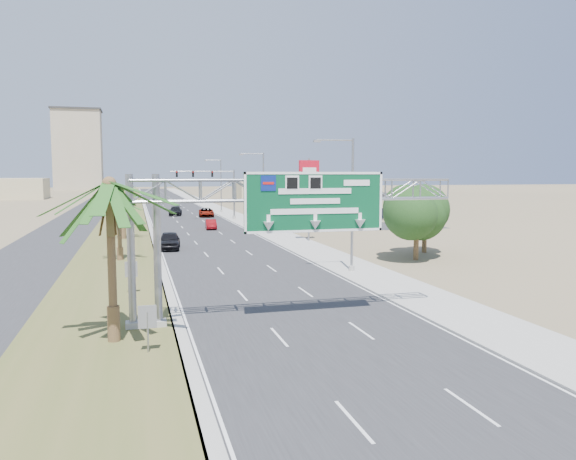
{
  "coord_description": "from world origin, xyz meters",
  "views": [
    {
      "loc": [
        -8.15,
        -17.09,
        7.43
      ],
      "look_at": [
        0.24,
        13.65,
        4.2
      ],
      "focal_mm": 35.0,
      "sensor_mm": 36.0,
      "label": 1
    }
  ],
  "objects_px": {
    "pole_sign_blue": "(254,184)",
    "signal_mast": "(222,189)",
    "palm_near": "(109,185)",
    "car_mid_lane": "(211,224)",
    "car_right_lane": "(206,212)",
    "store_building": "(334,208)",
    "car_left_lane": "(169,241)",
    "pole_sign_red_near": "(309,176)",
    "car_far": "(175,211)",
    "pole_sign_red_far": "(250,183)",
    "sign_gantry": "(283,201)"
  },
  "relations": [
    {
      "from": "pole_sign_blue",
      "to": "signal_mast",
      "type": "bearing_deg",
      "value": 126.98
    },
    {
      "from": "palm_near",
      "to": "car_mid_lane",
      "type": "xyz_separation_m",
      "value": [
        10.7,
        49.27,
        -6.28
      ]
    },
    {
      "from": "car_right_lane",
      "to": "pole_sign_blue",
      "type": "distance_m",
      "value": 14.62
    },
    {
      "from": "signal_mast",
      "to": "store_building",
      "type": "relative_size",
      "value": 0.57
    },
    {
      "from": "car_left_lane",
      "to": "car_mid_lane",
      "type": "distance_m",
      "value": 19.84
    },
    {
      "from": "signal_mast",
      "to": "palm_near",
      "type": "bearing_deg",
      "value": -102.66
    },
    {
      "from": "palm_near",
      "to": "car_left_lane",
      "type": "bearing_deg",
      "value": 82.22
    },
    {
      "from": "car_left_lane",
      "to": "pole_sign_red_near",
      "type": "relative_size",
      "value": 0.56
    },
    {
      "from": "car_far",
      "to": "store_building",
      "type": "bearing_deg",
      "value": -29.51
    },
    {
      "from": "store_building",
      "to": "car_right_lane",
      "type": "distance_m",
      "value": 22.55
    },
    {
      "from": "pole_sign_blue",
      "to": "pole_sign_red_far",
      "type": "distance_m",
      "value": 14.26
    },
    {
      "from": "palm_near",
      "to": "pole_sign_red_near",
      "type": "distance_m",
      "value": 38.19
    },
    {
      "from": "sign_gantry",
      "to": "signal_mast",
      "type": "relative_size",
      "value": 1.63
    },
    {
      "from": "pole_sign_blue",
      "to": "pole_sign_red_far",
      "type": "xyz_separation_m",
      "value": [
        2.19,
        14.09,
        -0.08
      ]
    },
    {
      "from": "store_building",
      "to": "car_far",
      "type": "bearing_deg",
      "value": 143.73
    },
    {
      "from": "store_building",
      "to": "pole_sign_red_far",
      "type": "bearing_deg",
      "value": 125.78
    },
    {
      "from": "pole_sign_blue",
      "to": "pole_sign_red_far",
      "type": "relative_size",
      "value": 1.07
    },
    {
      "from": "signal_mast",
      "to": "pole_sign_red_near",
      "type": "relative_size",
      "value": 1.14
    },
    {
      "from": "car_mid_lane",
      "to": "pole_sign_red_far",
      "type": "bearing_deg",
      "value": 70.64
    },
    {
      "from": "signal_mast",
      "to": "pole_sign_blue",
      "type": "distance_m",
      "value": 6.97
    },
    {
      "from": "car_left_lane",
      "to": "car_right_lane",
      "type": "distance_m",
      "value": 41.28
    },
    {
      "from": "signal_mast",
      "to": "sign_gantry",
      "type": "bearing_deg",
      "value": -95.74
    },
    {
      "from": "signal_mast",
      "to": "car_far",
      "type": "xyz_separation_m",
      "value": [
        -6.52,
        11.16,
        -4.08
      ]
    },
    {
      "from": "palm_near",
      "to": "signal_mast",
      "type": "distance_m",
      "value": 65.6
    },
    {
      "from": "car_left_lane",
      "to": "car_right_lane",
      "type": "bearing_deg",
      "value": 83.66
    },
    {
      "from": "car_left_lane",
      "to": "pole_sign_red_near",
      "type": "xyz_separation_m",
      "value": [
        15.08,
        2.45,
        6.24
      ]
    },
    {
      "from": "pole_sign_red_far",
      "to": "palm_near",
      "type": "bearing_deg",
      "value": -105.95
    },
    {
      "from": "sign_gantry",
      "to": "signal_mast",
      "type": "xyz_separation_m",
      "value": [
        6.23,
        62.05,
        -1.21
      ]
    },
    {
      "from": "palm_near",
      "to": "signal_mast",
      "type": "bearing_deg",
      "value": 77.34
    },
    {
      "from": "palm_near",
      "to": "signal_mast",
      "type": "height_order",
      "value": "palm_near"
    },
    {
      "from": "sign_gantry",
      "to": "store_building",
      "type": "distance_m",
      "value": 60.77
    },
    {
      "from": "sign_gantry",
      "to": "pole_sign_red_far",
      "type": "relative_size",
      "value": 2.31
    },
    {
      "from": "pole_sign_red_near",
      "to": "pole_sign_red_far",
      "type": "distance_m",
      "value": 39.6
    },
    {
      "from": "car_right_lane",
      "to": "pole_sign_red_far",
      "type": "height_order",
      "value": "pole_sign_red_far"
    },
    {
      "from": "car_mid_lane",
      "to": "pole_sign_red_far",
      "type": "height_order",
      "value": "pole_sign_red_far"
    },
    {
      "from": "car_far",
      "to": "palm_near",
      "type": "bearing_deg",
      "value": -89.2
    },
    {
      "from": "pole_sign_red_near",
      "to": "pole_sign_blue",
      "type": "distance_m",
      "value": 25.51
    },
    {
      "from": "car_mid_lane",
      "to": "car_far",
      "type": "xyz_separation_m",
      "value": [
        -2.85,
        25.87,
        0.13
      ]
    },
    {
      "from": "pole_sign_red_far",
      "to": "sign_gantry",
      "type": "bearing_deg",
      "value": -100.11
    },
    {
      "from": "car_far",
      "to": "sign_gantry",
      "type": "bearing_deg",
      "value": -83.01
    },
    {
      "from": "store_building",
      "to": "car_right_lane",
      "type": "bearing_deg",
      "value": 145.01
    },
    {
      "from": "car_right_lane",
      "to": "pole_sign_red_near",
      "type": "relative_size",
      "value": 0.59
    },
    {
      "from": "pole_sign_red_far",
      "to": "pole_sign_red_near",
      "type": "bearing_deg",
      "value": -92.13
    },
    {
      "from": "car_left_lane",
      "to": "pole_sign_red_far",
      "type": "bearing_deg",
      "value": 74.15
    },
    {
      "from": "car_far",
      "to": "car_right_lane",
      "type": "bearing_deg",
      "value": -33.95
    },
    {
      "from": "car_mid_lane",
      "to": "pole_sign_blue",
      "type": "distance_m",
      "value": 13.1
    },
    {
      "from": "car_left_lane",
      "to": "pole_sign_red_near",
      "type": "bearing_deg",
      "value": 14.88
    },
    {
      "from": "pole_sign_red_near",
      "to": "pole_sign_red_far",
      "type": "relative_size",
      "value": 1.24
    },
    {
      "from": "car_far",
      "to": "pole_sign_red_near",
      "type": "height_order",
      "value": "pole_sign_red_near"
    },
    {
      "from": "signal_mast",
      "to": "car_right_lane",
      "type": "relative_size",
      "value": 1.92
    }
  ]
}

